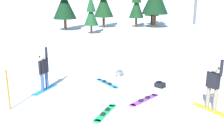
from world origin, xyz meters
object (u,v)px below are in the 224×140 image
pine_tree_tall (64,1)px  backpack_grey (119,73)px  backpack_black (160,85)px  pine_tree_broad (137,4)px  pine_tree_slender (104,1)px  loose_snowboard_far_spare (107,83)px  loose_snowboard_near_left (144,100)px  trail_marker_pole (8,90)px  loose_snowboard_near_right (105,113)px  pine_tree_twin (91,13)px  pine_tree_short (152,2)px  snowboarder_midground (44,71)px  snowboarder_foreground (213,86)px

pine_tree_tall → backpack_grey: bearing=-92.0°
backpack_black → pine_tree_broad: (8.46, 21.01, 2.75)m
backpack_grey → pine_tree_slender: (5.64, 19.70, 3.14)m
loose_snowboard_far_spare → pine_tree_tall: pine_tree_tall is taller
loose_snowboard_near_left → loose_snowboard_far_spare: same height
trail_marker_pole → backpack_grey: bearing=25.1°
loose_snowboard_near_right → backpack_black: backpack_black is taller
trail_marker_pole → pine_tree_slender: bearing=63.5°
pine_tree_tall → pine_tree_twin: pine_tree_tall is taller
loose_snowboard_far_spare → backpack_grey: bearing=43.9°
pine_tree_slender → pine_tree_tall: bearing=-170.1°
trail_marker_pole → pine_tree_short: pine_tree_short is taller
backpack_grey → pine_tree_short: 24.22m
pine_tree_short → backpack_grey: bearing=-122.0°
pine_tree_broad → pine_tree_slender: size_ratio=0.88×
backpack_grey → backpack_black: backpack_grey is taller
pine_tree_slender → backpack_black: bearing=-101.5°
backpack_grey → loose_snowboard_near_right: bearing=-117.6°
loose_snowboard_far_spare → pine_tree_broad: size_ratio=0.33×
pine_tree_twin → loose_snowboard_near_right: bearing=-104.3°
backpack_black → trail_marker_pole: bearing=-177.9°
backpack_black → loose_snowboard_near_right: bearing=-151.3°
trail_marker_pole → pine_tree_slender: size_ratio=0.26×
pine_tree_tall → pine_tree_twin: 4.31m
loose_snowboard_far_spare → pine_tree_broad: 22.53m
pine_tree_tall → pine_tree_twin: bearing=-59.5°
loose_snowboard_far_spare → pine_tree_tall: size_ratio=0.29×
pine_tree_slender → snowboarder_midground: bearing=-115.0°
snowboarder_foreground → loose_snowboard_far_spare: snowboarder_foreground is taller
snowboarder_midground → loose_snowboard_far_spare: size_ratio=1.10×
loose_snowboard_near_right → trail_marker_pole: (-3.32, 1.58, 0.76)m
snowboarder_midground → snowboarder_foreground: bearing=-38.0°
pine_tree_broad → snowboarder_foreground: bearing=-108.3°
trail_marker_pole → pine_tree_broad: (15.10, 21.25, 2.11)m
snowboarder_foreground → pine_tree_slender: (3.95, 24.96, 2.32)m
loose_snowboard_near_left → backpack_grey: 3.52m
loose_snowboard_near_right → pine_tree_tall: (2.82, 22.98, 3.27)m
loose_snowboard_far_spare → pine_tree_slender: pine_tree_slender is taller
snowboarder_midground → backpack_grey: size_ratio=3.49×
snowboarder_foreground → pine_tree_broad: pine_tree_broad is taller
snowboarder_foreground → snowboarder_midground: snowboarder_foreground is taller
loose_snowboard_near_right → pine_tree_short: (14.90, 24.55, 3.01)m
trail_marker_pole → pine_tree_slender: 25.01m
loose_snowboard_near_left → backpack_black: bearing=40.2°
backpack_grey → loose_snowboard_near_left: bearing=-93.9°
snowboarder_foreground → pine_tree_twin: (1.09, 20.50, 1.26)m
loose_snowboard_near_left → pine_tree_broad: 24.45m
loose_snowboard_far_spare → pine_tree_short: pine_tree_short is taller
trail_marker_pole → pine_tree_broad: pine_tree_broad is taller
backpack_black → pine_tree_short: (11.58, 22.73, 2.89)m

